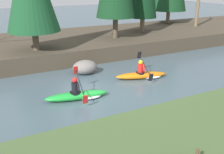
# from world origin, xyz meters

# --- Properties ---
(ground_plane) EXTENTS (90.00, 90.00, 0.00)m
(ground_plane) POSITION_xyz_m (0.00, 0.00, 0.00)
(ground_plane) COLOR #4C606B
(riverbank_far) EXTENTS (44.00, 8.06, 0.97)m
(riverbank_far) POSITION_xyz_m (0.00, 8.29, 0.49)
(riverbank_far) COLOR #4C4233
(riverbank_far) RESTS_ON ground
(kayaker_lead) EXTENTS (2.78, 2.04, 1.20)m
(kayaker_lead) POSITION_xyz_m (2.47, 0.92, 0.20)
(kayaker_lead) COLOR orange
(kayaker_lead) RESTS_ON ground
(kayaker_middle) EXTENTS (2.80, 2.07, 1.20)m
(kayaker_middle) POSITION_xyz_m (-1.43, 0.01, 0.20)
(kayaker_middle) COLOR green
(kayaker_middle) RESTS_ON ground
(boulder_midstream) EXTENTS (1.36, 1.06, 0.77)m
(boulder_midstream) POSITION_xyz_m (0.00, 2.97, 0.38)
(boulder_midstream) COLOR gray
(boulder_midstream) RESTS_ON ground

